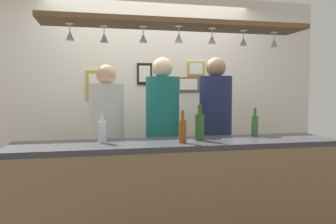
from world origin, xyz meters
TOP-DOWN VIEW (x-y plane):
  - back_wall at (0.00, 1.10)m, footprint 4.40×0.06m
  - bar_counter at (0.00, -0.50)m, footprint 2.70×0.55m
  - overhead_glass_rack at (0.00, -0.30)m, footprint 2.20×0.36m
  - hanging_wineglass_far_left at (-0.86, -0.28)m, footprint 0.07×0.07m
  - hanging_wineglass_left at (-0.60, -0.23)m, footprint 0.07×0.07m
  - hanging_wineglass_center_left at (-0.29, -0.28)m, footprint 0.07×0.07m
  - hanging_wineglass_center at (-0.01, -0.35)m, footprint 0.07×0.07m
  - hanging_wineglass_center_right at (0.28, -0.33)m, footprint 0.07×0.07m
  - hanging_wineglass_right at (0.59, -0.29)m, footprint 0.07×0.07m
  - hanging_wineglass_far_right at (0.89, -0.26)m, footprint 0.07×0.07m
  - person_left_white_patterned_shirt at (-0.57, 0.32)m, footprint 0.34×0.34m
  - person_middle_teal_shirt at (-0.01, 0.32)m, footprint 0.34×0.34m
  - person_right_navy_shirt at (0.56, 0.32)m, footprint 0.34×0.34m
  - bottle_champagne_green at (0.17, -0.34)m, footprint 0.08×0.08m
  - bottle_beer_green_import at (0.75, -0.20)m, footprint 0.06×0.06m
  - bottle_beer_amber_tall at (-0.00, -0.44)m, footprint 0.06×0.06m
  - bottle_soda_clear at (-0.63, -0.30)m, footprint 0.06×0.06m
  - picture_frame_caricature at (-0.65, 1.06)m, footprint 0.26×0.02m
  - picture_frame_lower_pair at (0.47, 1.06)m, footprint 0.30×0.02m
  - picture_frame_upper_small at (0.57, 1.06)m, footprint 0.22×0.02m
  - picture_frame_crest at (-0.09, 1.06)m, footprint 0.18×0.02m

SIDE VIEW (x-z plane):
  - bar_counter at x=0.00m, z-range 0.18..1.18m
  - person_left_white_patterned_shirt at x=-0.57m, z-range 0.17..1.85m
  - person_middle_teal_shirt at x=-0.01m, z-range 0.19..1.95m
  - person_right_navy_shirt at x=0.56m, z-range 0.19..1.96m
  - bottle_soda_clear at x=-0.63m, z-range 0.99..1.22m
  - bottle_beer_amber_tall at x=0.00m, z-range 0.98..1.24m
  - bottle_beer_green_import at x=0.75m, z-range 0.98..1.24m
  - bottle_champagne_green at x=0.17m, z-range 0.98..1.28m
  - back_wall at x=0.00m, z-range 0.00..2.60m
  - picture_frame_caricature at x=-0.65m, z-range 1.33..1.67m
  - picture_frame_lower_pair at x=0.47m, z-range 1.42..1.60m
  - picture_frame_crest at x=-0.09m, z-range 1.50..1.76m
  - picture_frame_upper_small at x=0.57m, z-range 1.61..1.79m
  - hanging_wineglass_far_left at x=-0.86m, z-range 1.79..1.92m
  - hanging_wineglass_left at x=-0.60m, z-range 1.79..1.92m
  - hanging_wineglass_center_left at x=-0.29m, z-range 1.79..1.92m
  - hanging_wineglass_center at x=-0.01m, z-range 1.79..1.92m
  - hanging_wineglass_center_right at x=0.28m, z-range 1.79..1.92m
  - hanging_wineglass_right at x=0.59m, z-range 1.79..1.92m
  - hanging_wineglass_far_right at x=0.89m, z-range 1.79..1.92m
  - overhead_glass_rack at x=0.00m, z-range 1.95..1.99m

